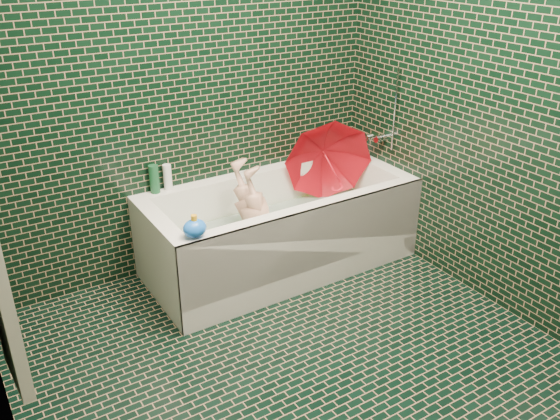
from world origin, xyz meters
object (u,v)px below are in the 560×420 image
rubber_duck (329,149)px  bath_toy (195,228)px  child (262,229)px  bathtub (281,237)px  umbrella (332,169)px

rubber_duck → bath_toy: size_ratio=0.74×
rubber_duck → child: bearing=-151.3°
bathtub → umbrella: size_ratio=2.97×
umbrella → bathtub: bearing=-149.0°
bathtub → umbrella: 0.57m
bathtub → child: (-0.15, -0.00, 0.10)m
bathtub → bath_toy: 0.87m
child → rubber_duck: bearing=120.3°
bath_toy → bathtub: bearing=3.8°
rubber_duck → bathtub: bearing=-146.7°
child → bath_toy: bearing=-56.6°
child → bath_toy: bath_toy is taller
child → rubber_duck: (0.76, 0.34, 0.28)m
rubber_duck → bath_toy: (-1.33, -0.64, 0.01)m
umbrella → rubber_duck: (0.18, 0.28, 0.02)m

